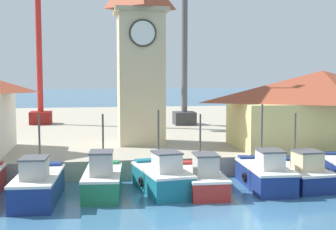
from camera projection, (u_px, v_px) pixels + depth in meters
name	position (u px, v px, depth m)	size (l,w,h in m)	color
ground_plane	(238.00, 222.00, 19.20)	(300.00, 300.00, 0.00)	#386689
quay_wharf	(152.00, 127.00, 46.97)	(120.00, 40.00, 1.13)	#A89E89
fishing_boat_left_outer	(38.00, 185.00, 22.23)	(2.25, 4.99, 4.12)	navy
fishing_boat_left_inner	(103.00, 179.00, 23.48)	(2.21, 4.72, 4.02)	#237A4C
fishing_boat_mid_left	(162.00, 177.00, 23.98)	(2.82, 4.83, 4.20)	#196B7F
fishing_boat_center	(202.00, 178.00, 24.16)	(2.06, 4.88, 3.95)	#AD2823
fishing_boat_mid_right	(265.00, 174.00, 24.79)	(2.21, 4.92, 4.43)	navy
fishing_boat_right_inner	(300.00, 173.00, 25.27)	(2.49, 4.67, 3.90)	navy
clock_tower	(140.00, 49.00, 32.38)	(3.60, 3.60, 14.01)	beige
warehouse_right	(322.00, 108.00, 31.45)	(12.13, 5.71, 5.11)	#E5D17A
port_crane_near	(39.00, 46.00, 44.43)	(2.95, 8.48, 20.14)	maroon
port_crane_far	(182.00, 52.00, 44.14)	(5.41, 8.60, 19.04)	#353539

